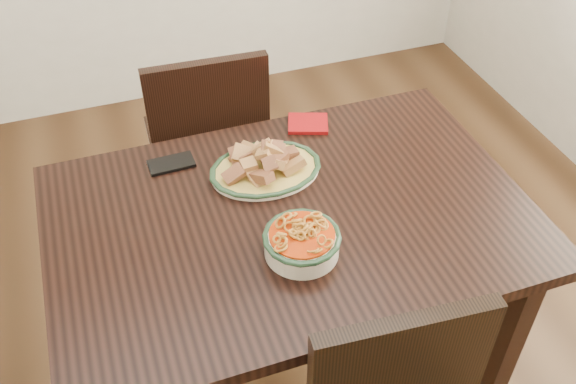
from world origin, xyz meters
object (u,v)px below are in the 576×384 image
object	(u,v)px
chair_far	(208,140)
smartphone	(171,163)
dining_table	(290,236)
fish_plate	(265,161)
noodle_bowl	(302,240)

from	to	relation	value
chair_far	smartphone	size ratio (longest dim) A/B	6.66
dining_table	fish_plate	size ratio (longest dim) A/B	4.06
dining_table	noodle_bowl	world-z (taller)	noodle_bowl
fish_plate	smartphone	size ratio (longest dim) A/B	2.40
chair_far	fish_plate	world-z (taller)	chair_far
chair_far	fish_plate	xyz separation A→B (m)	(0.06, -0.54, 0.30)
fish_plate	noodle_bowl	bearing A→B (deg)	-91.72
fish_plate	noodle_bowl	distance (m)	0.33
noodle_bowl	smartphone	world-z (taller)	noodle_bowl
chair_far	smartphone	distance (m)	0.52
dining_table	chair_far	distance (m)	0.75
dining_table	noodle_bowl	xyz separation A→B (m)	(-0.02, -0.14, 0.13)
noodle_bowl	chair_far	bearing A→B (deg)	93.29
chair_far	smartphone	bearing A→B (deg)	67.83
dining_table	smartphone	xyz separation A→B (m)	(-0.26, 0.31, 0.09)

